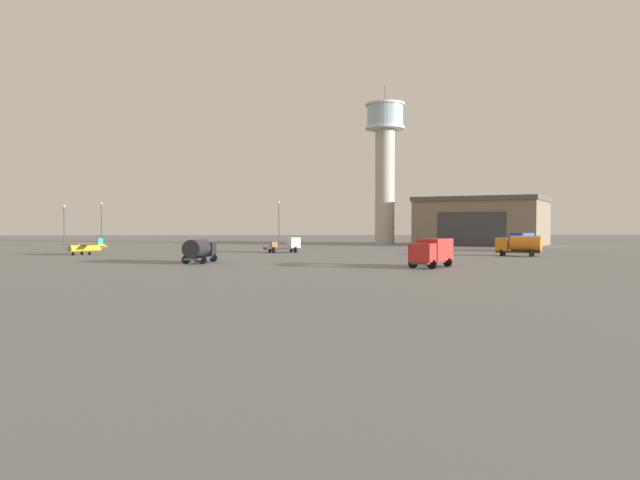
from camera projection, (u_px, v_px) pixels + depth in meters
name	position (u px, v px, depth m)	size (l,w,h in m)	color
ground_plane	(324.00, 265.00, 70.12)	(400.00, 400.00, 0.00)	slate
control_tower	(385.00, 155.00, 142.10)	(9.14, 9.14, 36.84)	#B2AD9E
hangar	(483.00, 221.00, 139.49)	(34.80, 33.15, 10.82)	#7A6B56
airplane_yellow	(85.00, 247.00, 93.81)	(7.73, 6.64, 2.55)	gold
truck_box_blue	(520.00, 241.00, 108.65)	(6.44, 6.01, 3.18)	#38383D
truck_fuel_tanker_black	(199.00, 250.00, 73.99)	(3.79, 6.96, 2.91)	#38383D
truck_flatbed_white	(287.00, 245.00, 101.95)	(6.28, 4.27, 2.52)	#38383D
truck_fuel_tanker_orange	(519.00, 245.00, 90.24)	(6.69, 5.36, 3.04)	#38383D
truck_box_red	(432.00, 251.00, 66.62)	(5.97, 6.91, 3.12)	#38383D
light_post_west	(279.00, 220.00, 121.21)	(0.44, 0.44, 9.27)	#38383D
light_post_east	(101.00, 221.00, 121.83)	(0.44, 0.44, 9.10)	#38383D
light_post_north	(64.00, 223.00, 111.66)	(0.44, 0.44, 8.25)	#38383D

